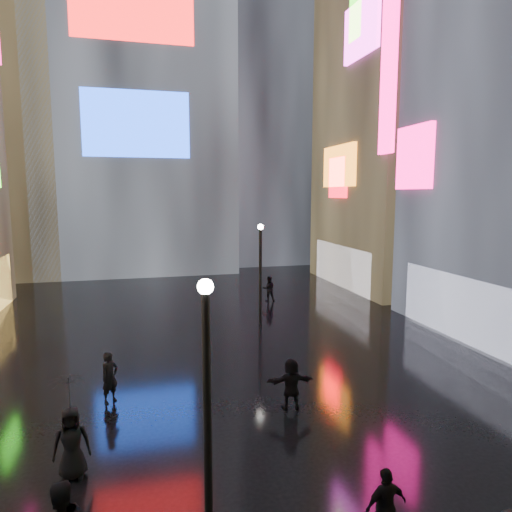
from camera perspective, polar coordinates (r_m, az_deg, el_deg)
name	(u,v)px	position (r m, az deg, el deg)	size (l,w,h in m)	color
ground	(213,341)	(21.45, -5.46, -10.48)	(140.00, 140.00, 0.00)	black
building_right_far	(409,91)	(36.41, 18.55, 18.92)	(10.28, 12.00, 28.00)	black
tower_main	(133,31)	(46.36, -15.13, 25.51)	(16.00, 14.20, 42.00)	black
tower_flank_right	(258,91)	(48.79, 0.24, 19.97)	(12.00, 12.00, 34.00)	black
lamp_near	(207,397)	(8.96, -6.13, -17.15)	(0.30, 0.30, 5.20)	black
lamp_far	(260,268)	(23.26, 0.56, -1.53)	(0.30, 0.30, 5.20)	black
pedestrian_3	(386,506)	(10.30, 15.93, -27.82)	(0.89, 0.37, 1.52)	black
pedestrian_4	(72,443)	(12.42, -22.06, -20.86)	(0.86, 0.56, 1.75)	black
pedestrian_5	(291,384)	(14.87, 4.42, -15.63)	(1.50, 0.48, 1.61)	black
pedestrian_6	(110,377)	(15.95, -17.81, -14.25)	(0.60, 0.40, 1.66)	black
pedestrian_7	(269,289)	(28.72, 1.62, -4.11)	(0.76, 0.60, 1.57)	black
umbrella_2	(69,392)	(11.87, -22.39, -15.42)	(0.87, 0.89, 0.80)	black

